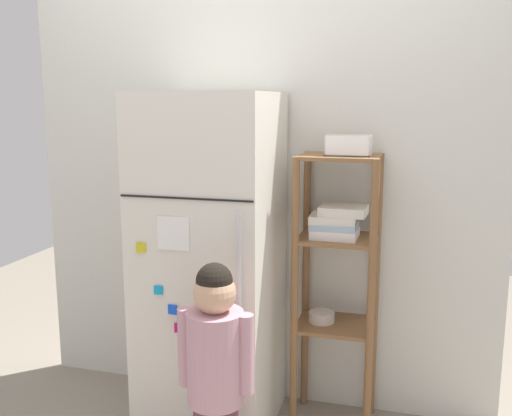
{
  "coord_description": "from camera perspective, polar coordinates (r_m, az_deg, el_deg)",
  "views": [
    {
      "loc": [
        0.77,
        -2.48,
        1.58
      ],
      "look_at": [
        0.08,
        0.02,
        1.09
      ],
      "focal_mm": 40.54,
      "sensor_mm": 36.0,
      "label": 1
    }
  ],
  "objects": [
    {
      "name": "refrigerator",
      "position": [
        2.77,
        -4.47,
        -5.56
      ],
      "size": [
        0.6,
        0.63,
        1.61
      ],
      "color": "silver",
      "rests_on": "ground"
    },
    {
      "name": "kitchen_wall_back",
      "position": [
        2.97,
        0.2,
        0.56
      ],
      "size": [
        2.44,
        0.03,
        2.11
      ],
      "primitive_type": "cube",
      "color": "silver",
      "rests_on": "ground"
    },
    {
      "name": "fruit_bin",
      "position": [
        2.65,
        9.05,
        5.94
      ],
      "size": [
        0.2,
        0.15,
        0.09
      ],
      "color": "white",
      "rests_on": "pantry_shelf_unit"
    },
    {
      "name": "child_standing",
      "position": [
        2.35,
        -4.01,
        -14.4
      ],
      "size": [
        0.31,
        0.23,
        0.96
      ],
      "color": "brown",
      "rests_on": "ground"
    },
    {
      "name": "pantry_shelf_unit",
      "position": [
        2.75,
        7.92,
        -4.92
      ],
      "size": [
        0.38,
        0.32,
        1.33
      ],
      "color": "brown",
      "rests_on": "ground"
    }
  ]
}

